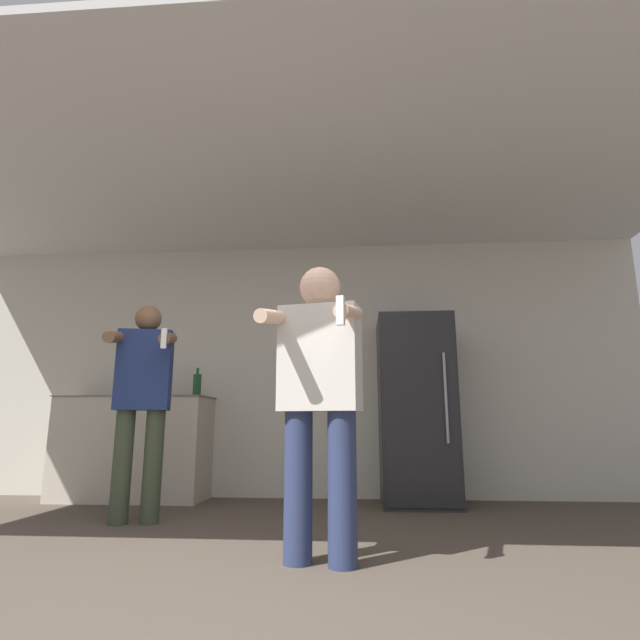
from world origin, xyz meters
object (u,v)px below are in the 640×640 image
object	(u,v)px
bottle_short_whiskey	(137,387)
bottle_clear_vodka	(162,386)
bottle_tall_gin	(197,384)
person_man_side	(143,394)
refrigerator	(416,409)
person_woman_foreground	(320,390)

from	to	relation	value
bottle_short_whiskey	bottle_clear_vodka	bearing A→B (deg)	0.00
bottle_tall_gin	person_man_side	bearing A→B (deg)	-93.85
bottle_clear_vodka	person_man_side	distance (m)	1.08
bottle_clear_vodka	bottle_short_whiskey	bearing A→B (deg)	180.00
bottle_tall_gin	refrigerator	bearing A→B (deg)	-0.39
bottle_clear_vodka	bottle_short_whiskey	distance (m)	0.25
person_woman_foreground	refrigerator	bearing A→B (deg)	70.05
person_woman_foreground	person_man_side	bearing A→B (deg)	145.54
bottle_short_whiskey	person_man_side	xyz separation A→B (m)	(0.52, -1.04, -0.13)
bottle_clear_vodka	person_man_side	size ratio (longest dim) A/B	0.15
bottle_short_whiskey	person_woman_foreground	world-z (taller)	person_woman_foreground
refrigerator	bottle_clear_vodka	distance (m)	2.41
person_woman_foreground	person_man_side	distance (m)	1.71
bottle_short_whiskey	person_woman_foreground	xyz separation A→B (m)	(1.93, -2.00, -0.18)
bottle_tall_gin	bottle_short_whiskey	world-z (taller)	bottle_tall_gin
bottle_clear_vodka	person_woman_foreground	distance (m)	2.62
bottle_clear_vodka	bottle_tall_gin	world-z (taller)	bottle_tall_gin
bottle_clear_vodka	person_woman_foreground	bearing A→B (deg)	-50.06
refrigerator	bottle_tall_gin	size ratio (longest dim) A/B	5.82
person_woman_foreground	person_man_side	xyz separation A→B (m)	(-1.41, 0.97, 0.04)
bottle_short_whiskey	bottle_tall_gin	bearing A→B (deg)	-0.00
bottle_short_whiskey	person_man_side	size ratio (longest dim) A/B	0.16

